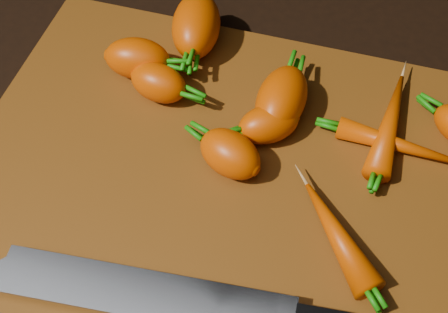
# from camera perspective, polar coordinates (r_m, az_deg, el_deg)

# --- Properties ---
(ground) EXTENTS (2.00, 2.00, 0.01)m
(ground) POSITION_cam_1_polar(r_m,az_deg,el_deg) (0.61, -0.26, -2.65)
(ground) COLOR black
(cutting_board) EXTENTS (0.50, 0.40, 0.01)m
(cutting_board) POSITION_cam_1_polar(r_m,az_deg,el_deg) (0.60, -0.27, -2.08)
(cutting_board) COLOR #62340C
(cutting_board) RESTS_ON ground
(carrot_0) EXTENTS (0.07, 0.05, 0.04)m
(carrot_0) POSITION_cam_1_polar(r_m,az_deg,el_deg) (0.67, -7.92, 8.86)
(carrot_0) COLOR #CA4300
(carrot_0) RESTS_ON cutting_board
(carrot_1) EXTENTS (0.08, 0.06, 0.04)m
(carrot_1) POSITION_cam_1_polar(r_m,az_deg,el_deg) (0.59, 0.57, 0.25)
(carrot_1) COLOR #CA4300
(carrot_1) RESTS_ON cutting_board
(carrot_2) EXTENTS (0.07, 0.10, 0.05)m
(carrot_2) POSITION_cam_1_polar(r_m,az_deg,el_deg) (0.70, -2.55, 11.89)
(carrot_2) COLOR #CA4300
(carrot_2) RESTS_ON cutting_board
(carrot_3) EXTENTS (0.05, 0.09, 0.05)m
(carrot_3) POSITION_cam_1_polar(r_m,az_deg,el_deg) (0.63, 5.29, 5.25)
(carrot_3) COLOR #CA4300
(carrot_3) RESTS_ON cutting_board
(carrot_4) EXTENTS (0.07, 0.07, 0.04)m
(carrot_4) POSITION_cam_1_polar(r_m,az_deg,el_deg) (0.61, 4.11, 3.00)
(carrot_4) COLOR #CA4300
(carrot_4) RESTS_ON cutting_board
(carrot_5) EXTENTS (0.07, 0.05, 0.04)m
(carrot_5) POSITION_cam_1_polar(r_m,az_deg,el_deg) (0.65, -6.00, 6.72)
(carrot_5) COLOR #CA4300
(carrot_5) RESTS_ON cutting_board
(carrot_7) EXTENTS (0.04, 0.13, 0.03)m
(carrot_7) POSITION_cam_1_polar(r_m,az_deg,el_deg) (0.64, 14.92, 2.97)
(carrot_7) COLOR #CA4300
(carrot_7) RESTS_ON cutting_board
(carrot_8) EXTENTS (0.13, 0.03, 0.02)m
(carrot_8) POSITION_cam_1_polar(r_m,az_deg,el_deg) (0.63, 15.95, 0.94)
(carrot_8) COLOR #CA4300
(carrot_8) RESTS_ON cutting_board
(carrot_9) EXTENTS (0.09, 0.11, 0.03)m
(carrot_9) POSITION_cam_1_polar(r_m,az_deg,el_deg) (0.56, 10.30, -7.07)
(carrot_9) COLOR #CA4300
(carrot_9) RESTS_ON cutting_board
(knife) EXTENTS (0.39, 0.07, 0.02)m
(knife) POSITION_cam_1_polar(r_m,az_deg,el_deg) (0.53, -5.56, -12.70)
(knife) COLOR gray
(knife) RESTS_ON cutting_board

